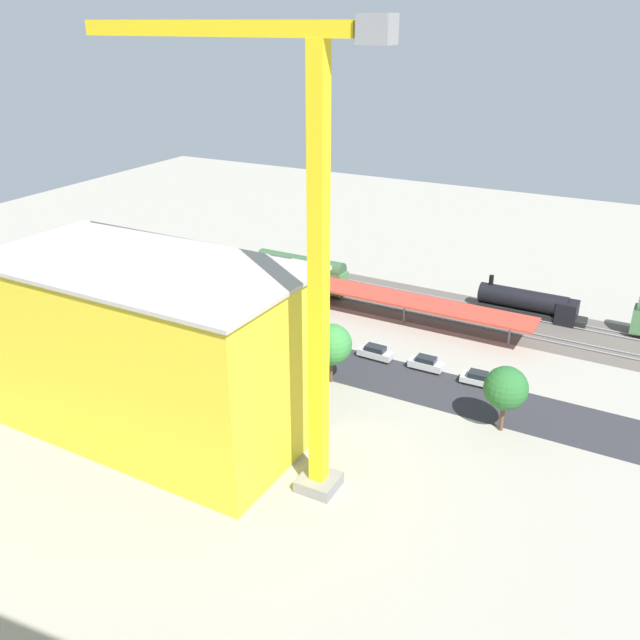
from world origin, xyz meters
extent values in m
plane|color=#9E998C|center=(0.00, 0.00, 0.00)|extent=(206.01, 206.01, 0.00)
cube|color=#5B544C|center=(0.00, -19.99, 0.00)|extent=(129.10, 17.87, 0.01)
cube|color=#2D2D33|center=(0.00, 3.75, 0.00)|extent=(128.95, 12.47, 0.01)
cube|color=#9E9EA8|center=(0.00, -23.90, 0.18)|extent=(128.71, 3.59, 0.12)
cube|color=#9E9EA8|center=(0.00, -22.46, 0.18)|extent=(128.71, 3.59, 0.12)
cube|color=#9E9EA8|center=(0.00, -17.51, 0.18)|extent=(128.71, 3.59, 0.12)
cube|color=#9E9EA8|center=(0.00, -16.07, 0.18)|extent=(128.71, 3.59, 0.12)
cube|color=#C63D2D|center=(5.68, -12.43, 3.68)|extent=(68.60, 7.14, 0.34)
cylinder|color=slate|center=(-25.12, -11.60, 1.76)|extent=(0.30, 0.30, 3.51)
cylinder|color=slate|center=(-9.72, -12.01, 1.76)|extent=(0.30, 0.30, 3.51)
cylinder|color=slate|center=(5.68, -12.43, 1.76)|extent=(0.30, 0.30, 3.51)
cylinder|color=slate|center=(21.08, -12.84, 1.76)|extent=(0.30, 0.30, 3.51)
cylinder|color=slate|center=(36.49, -13.26, 1.76)|extent=(0.30, 0.30, 3.51)
cube|color=black|center=(-25.74, -23.18, 0.50)|extent=(15.97, 3.10, 1.00)
cylinder|color=black|center=(-24.30, -23.22, 2.48)|extent=(13.09, 3.32, 2.97)
cube|color=black|center=(-30.80, -23.05, 1.67)|extent=(2.97, 3.24, 3.33)
cylinder|color=black|center=(-19.30, -23.36, 4.67)|extent=(0.70, 0.70, 1.40)
cube|color=black|center=(10.24, -16.79, 0.30)|extent=(14.52, 2.64, 0.60)
cube|color=#4C7F4C|center=(10.24, -16.79, 2.38)|extent=(16.14, 3.25, 3.56)
cylinder|color=#355935|center=(10.24, -16.79, 4.41)|extent=(15.50, 3.23, 2.81)
cube|color=black|center=(-24.28, 0.88, 0.15)|extent=(3.39, 1.80, 0.30)
cube|color=silver|center=(-24.28, 0.88, 0.65)|extent=(4.04, 1.88, 0.70)
cube|color=#1E2328|center=(-24.28, 0.88, 1.33)|extent=(2.27, 1.64, 0.65)
cube|color=black|center=(-17.44, 0.26, 0.15)|extent=(3.68, 1.67, 0.30)
cube|color=silver|center=(-17.44, 0.26, 0.74)|extent=(4.38, 1.75, 0.88)
cube|color=#1E2328|center=(-17.44, 0.26, 1.49)|extent=(2.46, 1.52, 0.62)
cube|color=black|center=(-10.50, 0.39, 0.15)|extent=(4.00, 1.87, 0.30)
cube|color=silver|center=(-10.50, 0.39, 0.73)|extent=(4.74, 1.97, 0.85)
cube|color=#1E2328|center=(-10.50, 0.39, 1.47)|extent=(2.69, 1.66, 0.65)
cube|color=black|center=(-2.28, 0.29, 0.15)|extent=(3.61, 1.91, 0.30)
cube|color=navy|center=(-2.28, 0.29, 0.66)|extent=(4.29, 2.01, 0.73)
cube|color=#1E2328|center=(-2.28, 0.29, 1.32)|extent=(2.43, 1.72, 0.58)
cube|color=black|center=(4.10, 0.57, 0.15)|extent=(3.60, 1.77, 0.30)
cube|color=gray|center=(4.10, 0.57, 0.73)|extent=(4.29, 1.84, 0.85)
cube|color=#1E2328|center=(4.10, 0.57, 1.43)|extent=(2.40, 1.61, 0.56)
cube|color=yellow|center=(4.34, 26.06, 9.21)|extent=(33.67, 17.50, 18.42)
cube|color=#B7B2A8|center=(4.34, 26.06, 18.62)|extent=(34.28, 18.11, 0.40)
cube|color=gray|center=(-16.33, 27.41, 0.60)|extent=(3.60, 3.60, 1.20)
cube|color=yellow|center=(-16.33, 27.41, 19.76)|extent=(1.40, 1.40, 39.51)
cube|color=yellow|center=(-6.96, 27.45, 40.11)|extent=(24.74, 1.29, 1.20)
cube|color=gray|center=(-20.83, 27.40, 40.11)|extent=(2.41, 2.01, 2.00)
cube|color=black|center=(8.21, 11.71, 0.25)|extent=(10.06, 2.73, 0.50)
cube|color=white|center=(7.15, 11.66, 1.93)|extent=(7.95, 2.88, 2.85)
cube|color=#334C8C|center=(12.13, 11.89, 1.64)|extent=(2.24, 2.61, 2.28)
cylinder|color=brown|center=(27.08, 9.50, 1.98)|extent=(0.59, 0.59, 3.97)
sphere|color=#38843D|center=(27.08, 9.50, 5.43)|extent=(4.18, 4.18, 4.18)
cylinder|color=brown|center=(-8.13, 8.58, 1.67)|extent=(0.38, 0.38, 3.33)
sphere|color=#38843D|center=(-8.13, 8.58, 5.10)|extent=(5.04, 5.04, 5.04)
cylinder|color=brown|center=(17.69, 8.51, 1.70)|extent=(0.51, 0.51, 3.40)
sphere|color=#38843D|center=(17.69, 8.51, 5.29)|extent=(5.39, 5.39, 5.39)
cylinder|color=brown|center=(-29.27, 9.55, 1.79)|extent=(0.44, 0.44, 3.58)
sphere|color=#28662D|center=(-29.27, 9.55, 5.22)|extent=(4.71, 4.71, 4.71)
cylinder|color=#333333|center=(30.00, 8.73, 3.18)|extent=(0.16, 0.16, 6.37)
cube|color=black|center=(30.00, 8.73, 6.82)|extent=(0.36, 0.36, 0.90)
sphere|color=red|center=(30.22, 8.73, 6.82)|extent=(0.20, 0.20, 0.20)
camera|label=1|loc=(-40.33, 72.97, 40.64)|focal=37.49mm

